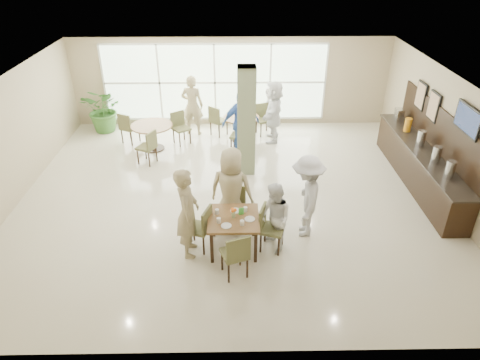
{
  "coord_description": "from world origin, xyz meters",
  "views": [
    {
      "loc": [
        0.07,
        -8.8,
        5.49
      ],
      "look_at": [
        0.2,
        -1.2,
        1.1
      ],
      "focal_mm": 32.0,
      "sensor_mm": 36.0,
      "label": 1
    }
  ],
  "objects_px": {
    "teen_far": "(231,190)",
    "teen_standing": "(307,197)",
    "round_table_right": "(241,122)",
    "adult_standing": "(192,105)",
    "buffet_counter": "(420,163)",
    "potted_plant": "(105,110)",
    "adult_a": "(241,123)",
    "teen_right": "(274,219)",
    "round_table_left": "(152,130)",
    "teen_left": "(188,213)",
    "main_table": "(234,221)",
    "adult_b": "(273,111)"
  },
  "relations": [
    {
      "from": "potted_plant",
      "to": "teen_right",
      "type": "height_order",
      "value": "teen_right"
    },
    {
      "from": "potted_plant",
      "to": "teen_left",
      "type": "bearing_deg",
      "value": -62.58
    },
    {
      "from": "round_table_left",
      "to": "potted_plant",
      "type": "distance_m",
      "value": 2.16
    },
    {
      "from": "buffet_counter",
      "to": "teen_standing",
      "type": "relative_size",
      "value": 2.63
    },
    {
      "from": "teen_right",
      "to": "buffet_counter",
      "type": "bearing_deg",
      "value": 102.76
    },
    {
      "from": "main_table",
      "to": "adult_b",
      "type": "relative_size",
      "value": 0.53
    },
    {
      "from": "adult_b",
      "to": "adult_a",
      "type": "bearing_deg",
      "value": -38.71
    },
    {
      "from": "round_table_right",
      "to": "teen_standing",
      "type": "height_order",
      "value": "teen_standing"
    },
    {
      "from": "teen_far",
      "to": "round_table_right",
      "type": "bearing_deg",
      "value": -79.11
    },
    {
      "from": "teen_right",
      "to": "adult_standing",
      "type": "distance_m",
      "value": 6.11
    },
    {
      "from": "teen_right",
      "to": "adult_standing",
      "type": "height_order",
      "value": "adult_standing"
    },
    {
      "from": "teen_standing",
      "to": "adult_standing",
      "type": "bearing_deg",
      "value": -144.56
    },
    {
      "from": "teen_far",
      "to": "adult_standing",
      "type": "distance_m",
      "value": 5.16
    },
    {
      "from": "teen_right",
      "to": "teen_standing",
      "type": "relative_size",
      "value": 0.82
    },
    {
      "from": "round_table_right",
      "to": "adult_b",
      "type": "distance_m",
      "value": 1.01
    },
    {
      "from": "round_table_right",
      "to": "teen_right",
      "type": "bearing_deg",
      "value": -84.19
    },
    {
      "from": "main_table",
      "to": "teen_standing",
      "type": "height_order",
      "value": "teen_standing"
    },
    {
      "from": "round_table_right",
      "to": "teen_standing",
      "type": "distance_m",
      "value": 4.89
    },
    {
      "from": "adult_a",
      "to": "adult_b",
      "type": "height_order",
      "value": "adult_a"
    },
    {
      "from": "teen_left",
      "to": "teen_standing",
      "type": "xyz_separation_m",
      "value": [
        2.35,
        0.59,
        -0.04
      ]
    },
    {
      "from": "teen_standing",
      "to": "adult_a",
      "type": "height_order",
      "value": "adult_a"
    },
    {
      "from": "round_table_left",
      "to": "teen_left",
      "type": "relative_size",
      "value": 0.64
    },
    {
      "from": "buffet_counter",
      "to": "main_table",
      "type": "bearing_deg",
      "value": -151.3
    },
    {
      "from": "round_table_right",
      "to": "adult_a",
      "type": "bearing_deg",
      "value": -92.0
    },
    {
      "from": "round_table_right",
      "to": "teen_standing",
      "type": "bearing_deg",
      "value": -75.41
    },
    {
      "from": "potted_plant",
      "to": "teen_far",
      "type": "height_order",
      "value": "teen_far"
    },
    {
      "from": "round_table_right",
      "to": "adult_a",
      "type": "xyz_separation_m",
      "value": [
        -0.03,
        -0.96,
        0.37
      ]
    },
    {
      "from": "teen_far",
      "to": "adult_standing",
      "type": "relative_size",
      "value": 1.0
    },
    {
      "from": "potted_plant",
      "to": "round_table_left",
      "type": "bearing_deg",
      "value": -38.5
    },
    {
      "from": "teen_standing",
      "to": "adult_standing",
      "type": "height_order",
      "value": "adult_standing"
    },
    {
      "from": "teen_standing",
      "to": "teen_far",
      "type": "bearing_deg",
      "value": -89.83
    },
    {
      "from": "adult_standing",
      "to": "buffet_counter",
      "type": "bearing_deg",
      "value": 160.91
    },
    {
      "from": "buffet_counter",
      "to": "round_table_left",
      "type": "bearing_deg",
      "value": 163.27
    },
    {
      "from": "main_table",
      "to": "adult_standing",
      "type": "relative_size",
      "value": 0.53
    },
    {
      "from": "adult_a",
      "to": "teen_right",
      "type": "bearing_deg",
      "value": -104.26
    },
    {
      "from": "teen_far",
      "to": "teen_left",
      "type": "bearing_deg",
      "value": 58.73
    },
    {
      "from": "potted_plant",
      "to": "adult_a",
      "type": "bearing_deg",
      "value": -22.06
    },
    {
      "from": "teen_left",
      "to": "round_table_right",
      "type": "bearing_deg",
      "value": -14.24
    },
    {
      "from": "teen_far",
      "to": "teen_standing",
      "type": "xyz_separation_m",
      "value": [
        1.52,
        -0.21,
        -0.04
      ]
    },
    {
      "from": "teen_far",
      "to": "main_table",
      "type": "bearing_deg",
      "value": 107.81
    },
    {
      "from": "buffet_counter",
      "to": "teen_far",
      "type": "relative_size",
      "value": 2.53
    },
    {
      "from": "adult_a",
      "to": "adult_standing",
      "type": "relative_size",
      "value": 1.01
    },
    {
      "from": "round_table_left",
      "to": "adult_b",
      "type": "xyz_separation_m",
      "value": [
        3.53,
        0.56,
        0.33
      ]
    },
    {
      "from": "main_table",
      "to": "teen_far",
      "type": "relative_size",
      "value": 0.53
    },
    {
      "from": "teen_left",
      "to": "main_table",
      "type": "bearing_deg",
      "value": -86.34
    },
    {
      "from": "buffet_counter",
      "to": "teen_far",
      "type": "bearing_deg",
      "value": -158.64
    },
    {
      "from": "teen_standing",
      "to": "round_table_left",
      "type": "bearing_deg",
      "value": -129.4
    },
    {
      "from": "main_table",
      "to": "adult_b",
      "type": "height_order",
      "value": "adult_b"
    },
    {
      "from": "main_table",
      "to": "adult_standing",
      "type": "xyz_separation_m",
      "value": [
        -1.24,
        5.73,
        0.27
      ]
    },
    {
      "from": "main_table",
      "to": "adult_b",
      "type": "distance_m",
      "value": 5.33
    }
  ]
}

